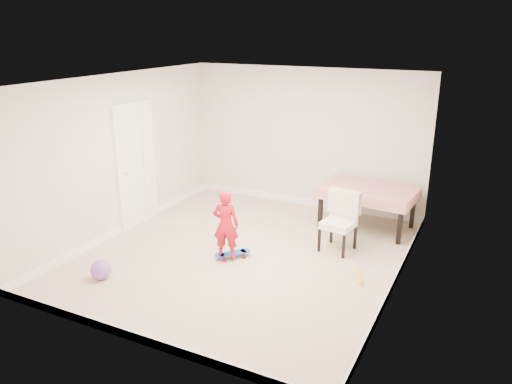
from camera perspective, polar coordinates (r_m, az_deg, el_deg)
The scene contains 17 objects.
ground at distance 7.63m, azimuth -1.35°, elevation -7.10°, with size 5.00×5.00×0.00m, color tan.
ceiling at distance 6.92m, azimuth -1.51°, elevation 12.55°, with size 4.50×5.00×0.04m, color white.
wall_back at distance 9.36m, azimuth 5.70°, elevation 6.09°, with size 4.50×0.04×2.60m, color beige.
wall_front at distance 5.23m, azimuth -14.24°, elevation -4.55°, with size 4.50×0.04×2.60m, color beige.
wall_left at distance 8.41m, azimuth -15.04°, elevation 4.12°, with size 0.04×5.00×2.60m, color beige.
wall_right at distance 6.48m, azimuth 16.31°, elevation -0.22°, with size 0.04×5.00×2.60m, color beige.
door at distance 8.69m, azimuth -13.57°, elevation 2.82°, with size 0.10×0.94×2.11m, color white.
baseboard_back at distance 9.71m, azimuth 5.49°, elevation -1.06°, with size 4.50×0.02×0.12m, color white.
baseboard_front at distance 5.81m, azimuth -13.31°, elevation -15.93°, with size 4.50×0.02×0.12m, color white.
baseboard_left at distance 8.79m, azimuth -14.42°, elevation -3.72°, with size 0.02×5.00×0.12m, color white.
baseboard_right at distance 6.96m, azimuth 15.47°, elevation -9.95°, with size 0.02×5.00×0.12m, color white.
dining_table at distance 8.67m, azimuth 12.55°, elevation -1.74°, with size 1.54×0.97×0.72m, color #B21109, non-canonical shape.
dining_chair at distance 7.68m, azimuth 9.38°, elevation -3.42°, with size 0.51×0.59×0.92m, color silver, non-canonical shape.
skateboard at distance 7.51m, azimuth -2.69°, elevation -7.22°, with size 0.56×0.20×0.08m, color blue, non-canonical shape.
child at distance 7.26m, azimuth -3.46°, elevation -4.00°, with size 0.38×0.25×1.04m, color red.
balloon at distance 7.19m, azimuth -17.31°, elevation -8.47°, with size 0.28×0.28×0.28m, color #8D50C1.
foam_toy at distance 7.07m, azimuth 11.71°, elevation -9.45°, with size 0.06×0.06×0.40m, color yellow.
Camera 1 is at (3.22, -6.08, 3.29)m, focal length 35.00 mm.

